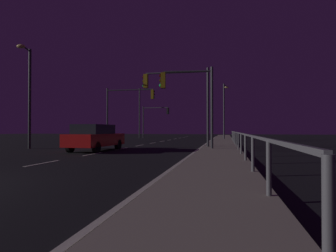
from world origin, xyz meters
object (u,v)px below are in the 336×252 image
traffic_light_far_left (127,103)px  street_lamp_across_street (224,106)px  car (95,137)px  traffic_light_near_right (155,115)px  street_lamp_mid_block (28,88)px  traffic_light_near_left (178,91)px  street_lamp_far_end (142,108)px  traffic_light_mid_right (188,92)px

traffic_light_far_left → street_lamp_across_street: 12.42m
car → street_lamp_across_street: (7.48, 19.70, 3.42)m
traffic_light_near_right → street_lamp_mid_block: 25.11m
traffic_light_near_right → street_lamp_mid_block: street_lamp_mid_block is taller
traffic_light_near_right → street_lamp_across_street: (10.44, -5.99, 0.78)m
traffic_light_near_left → traffic_light_near_right: 23.54m
traffic_light_near_right → car: bearing=-83.4°
traffic_light_near_right → street_lamp_far_end: bearing=-142.0°
traffic_light_far_left → street_lamp_far_end: bearing=100.0°
traffic_light_far_left → traffic_light_mid_right: bearing=-54.0°
car → street_lamp_across_street: size_ratio=0.66×
street_lamp_across_street → street_lamp_mid_block: size_ratio=1.02×
street_lamp_across_street → street_lamp_mid_block: bearing=-123.6°
street_lamp_across_street → street_lamp_far_end: bearing=158.9°
street_lamp_across_street → traffic_light_near_left: bearing=-100.6°
traffic_light_near_right → street_lamp_far_end: 2.38m
traffic_light_near_left → street_lamp_far_end: size_ratio=0.71×
traffic_light_far_left → street_lamp_mid_block: bearing=-102.8°
street_lamp_mid_block → traffic_light_far_left: bearing=77.2°
car → traffic_light_mid_right: (5.36, 1.48, 2.77)m
car → traffic_light_near_right: (-2.95, 25.69, 2.64)m
traffic_light_near_left → street_lamp_across_street: size_ratio=0.78×
traffic_light_near_right → street_lamp_far_end: (-1.68, -1.31, 1.05)m
traffic_light_near_left → traffic_light_mid_right: bearing=-63.5°
street_lamp_across_street → street_lamp_far_end: 12.99m
street_lamp_far_end → traffic_light_near_left: bearing=-66.7°
traffic_light_mid_right → street_lamp_across_street: 18.35m
traffic_light_far_left → street_lamp_mid_block: 11.91m
traffic_light_near_right → street_lamp_across_street: bearing=-29.9°
street_lamp_across_street → street_lamp_far_end: (-12.12, 4.68, 0.28)m
car → traffic_light_mid_right: 6.21m
street_lamp_across_street → street_lamp_far_end: size_ratio=0.91×
traffic_light_near_left → traffic_light_near_right: (-7.39, 22.34, -0.44)m
traffic_light_far_left → traffic_light_near_left: (6.92, -8.95, -0.17)m
traffic_light_mid_right → street_lamp_across_street: bearing=83.4°
street_lamp_far_end → street_lamp_mid_block: bearing=-91.2°
street_lamp_mid_block → street_lamp_far_end: 23.71m
car → street_lamp_across_street: street_lamp_across_street is taller
street_lamp_far_end → traffic_light_mid_right: bearing=-66.4°
car → street_lamp_mid_block: bearing=172.5°
street_lamp_across_street → street_lamp_mid_block: 22.82m
traffic_light_mid_right → street_lamp_across_street: size_ratio=0.72×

